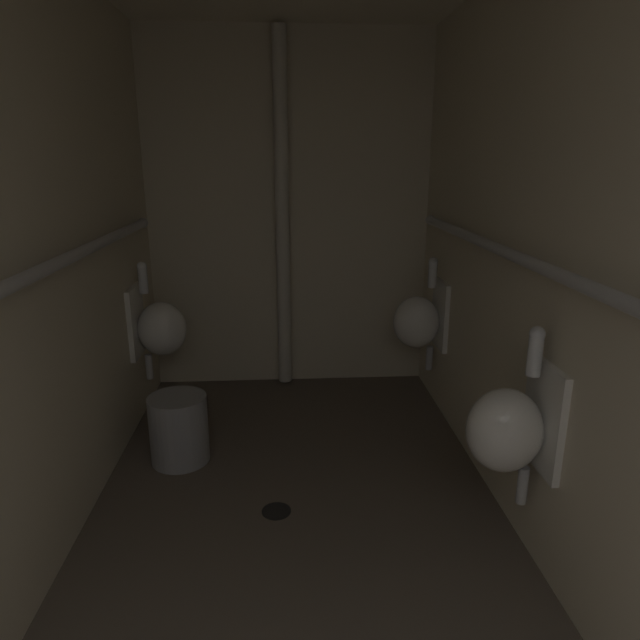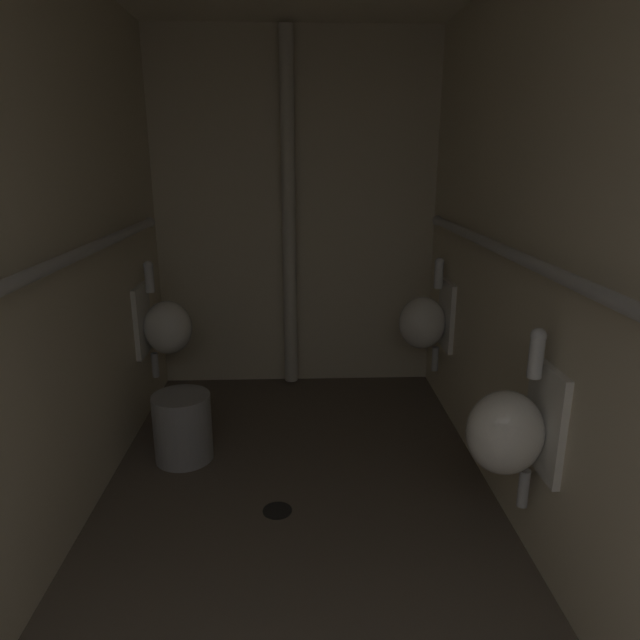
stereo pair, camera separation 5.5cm
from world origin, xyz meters
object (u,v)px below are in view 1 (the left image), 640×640
Objects in this scene: floor_drain at (276,511)px; waste_bin at (179,429)px; urinal_right_mid at (510,427)px; urinal_right_far at (420,320)px; urinal_left_mid at (158,327)px; standpipe_back_wall at (282,217)px.

floor_drain is 0.37× the size of waste_bin.
waste_bin is (-0.53, 0.51, 0.19)m from floor_drain.
urinal_right_mid and urinal_right_far have the same top height.
urinal_left_mid is 1.67m from urinal_right_far.
urinal_left_mid is 1.00× the size of urinal_right_far.
urinal_right_mid is 1.76m from waste_bin.
urinal_right_mid is 5.39× the size of floor_drain.
urinal_left_mid is 0.31× the size of standpipe_back_wall.
standpipe_back_wall reaches higher than urinal_right_mid.
urinal_right_far is at bearing -26.94° from standpipe_back_wall.
urinal_right_far is at bearing 90.00° from urinal_right_mid.
urinal_right_far is (0.00, 1.51, 0.00)m from urinal_right_mid.
floor_drain is at bearing -56.06° from urinal_left_mid.
urinal_right_far is 1.64m from waste_bin.
standpipe_back_wall is at bearing 88.13° from floor_drain.
standpipe_back_wall is 1.60m from waste_bin.
waste_bin is (-0.59, -1.07, -1.03)m from standpipe_back_wall.
floor_drain is 0.76m from waste_bin.
standpipe_back_wall is 2.00m from floor_drain.
standpipe_back_wall is at bearing 114.25° from urinal_right_mid.
urinal_left_mid is 1.99× the size of waste_bin.
urinal_right_mid is 1.51m from urinal_right_far.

